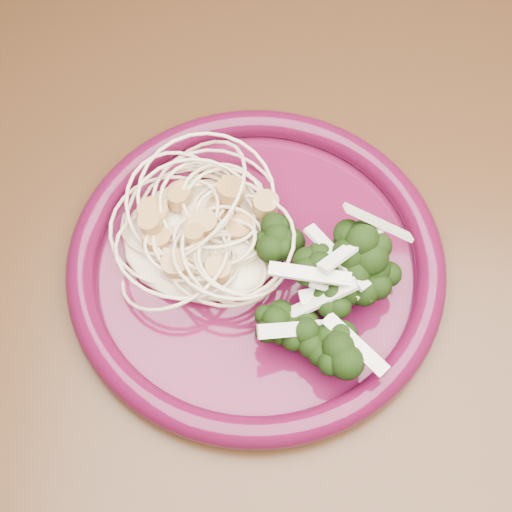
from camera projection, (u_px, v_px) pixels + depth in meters
The scene contains 6 objects.
dining_table at pixel (261, 258), 0.70m from camera, with size 1.20×0.80×0.75m.
dinner_plate at pixel (256, 261), 0.57m from camera, with size 0.40×0.40×0.03m.
spaghetti_pile at pixel (204, 232), 0.57m from camera, with size 0.14×0.12×0.03m, color beige.
scallop_cluster at pixel (201, 209), 0.54m from camera, with size 0.12×0.12×0.04m, color tan, non-canonical shape.
broccoli_pile at pixel (323, 278), 0.54m from camera, with size 0.09×0.14×0.05m, color black.
onion_garnish at pixel (327, 258), 0.52m from camera, with size 0.06×0.09×0.06m, color beige, non-canonical shape.
Camera 1 is at (0.01, -0.34, 1.26)m, focal length 50.00 mm.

